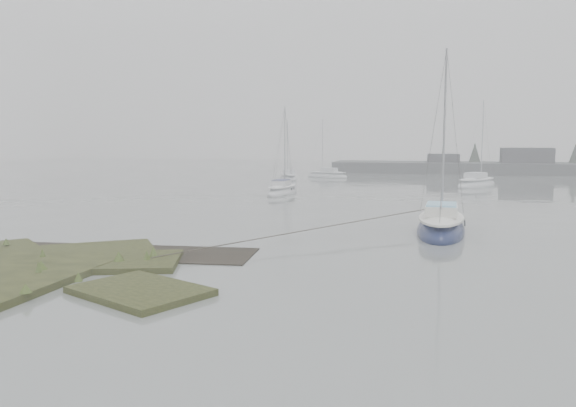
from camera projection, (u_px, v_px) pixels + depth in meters
The scene contains 6 objects.
ground at pixel (323, 193), 44.76m from camera, with size 160.00×160.00×0.00m, color slate.
sailboat_main at pixel (441, 227), 25.17m from camera, with size 2.36×6.41×8.93m.
sailboat_white at pixel (282, 191), 43.96m from camera, with size 2.08×5.32×7.36m.
sailboat_far_a at pixel (288, 178), 60.05m from camera, with size 3.36×5.08×6.83m.
sailboat_far_b at pixel (477, 184), 50.93m from camera, with size 4.81×6.10×8.41m.
sailboat_far_c at pixel (327, 176), 63.78m from camera, with size 5.33×3.25×7.14m.
Camera 1 is at (7.96, -13.95, 4.14)m, focal length 35.00 mm.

